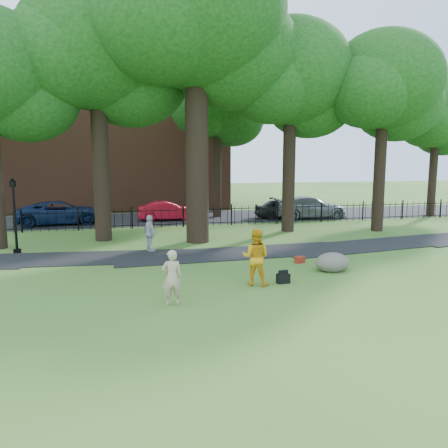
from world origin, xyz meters
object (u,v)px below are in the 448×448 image
object	(u,v)px
big_tree	(198,25)
lamppost	(15,217)
woman	(172,277)
man	(256,257)
red_sedan	(167,211)
boulder	(332,261)

from	to	relation	value
big_tree	lamppost	xyz separation A→B (m)	(-8.17, -0.88, -8.56)
big_tree	woman	size ratio (longest dim) A/B	9.25
big_tree	lamppost	size ratio (longest dim) A/B	4.46
man	lamppost	xyz separation A→B (m)	(-8.54, 7.01, 0.67)
man	lamppost	bearing A→B (deg)	-10.77
woman	big_tree	bearing A→B (deg)	-103.00
woman	man	world-z (taller)	man
man	big_tree	bearing A→B (deg)	-58.70
lamppost	red_sedan	size ratio (longest dim) A/B	0.83
boulder	red_sedan	world-z (taller)	red_sedan
boulder	red_sedan	distance (m)	15.38
man	boulder	world-z (taller)	man
woman	man	distance (m)	3.13
man	red_sedan	xyz separation A→B (m)	(-1.12, 15.80, -0.27)
woman	boulder	size ratio (longest dim) A/B	1.24
boulder	lamppost	distance (m)	13.25
lamppost	red_sedan	xyz separation A→B (m)	(7.42, 8.79, -0.94)
woman	man	size ratio (longest dim) A/B	0.85
boulder	lamppost	world-z (taller)	lamppost
woman	red_sedan	distance (m)	17.22
lamppost	red_sedan	distance (m)	11.54
woman	lamppost	xyz separation A→B (m)	(-5.71, 8.35, 0.80)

